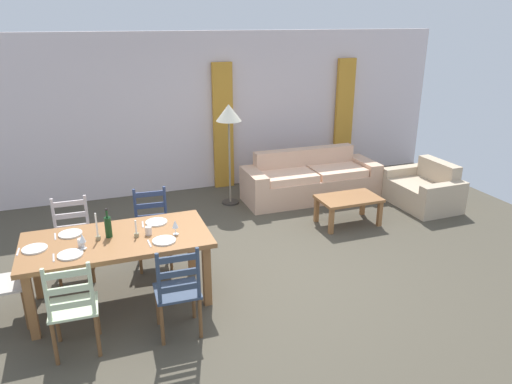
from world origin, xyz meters
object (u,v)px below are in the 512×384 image
wine_bottle (108,227)px  coffee_cup_secondary (81,243)px  dining_chair_far_left (73,239)px  dining_table (117,245)px  coffee_cup_primary (148,231)px  dining_chair_far_right (153,228)px  dining_chair_near_left (73,308)px  armchair_upholstered (425,190)px  dining_chair_near_right (178,291)px  couch (309,181)px  coffee_table (349,201)px  wine_glass_near_left (82,239)px  standing_lamp (229,119)px  wine_glass_near_right (175,225)px

wine_bottle → coffee_cup_secondary: size_ratio=3.51×
dining_chair_far_left → coffee_cup_secondary: 0.90m
dining_table → coffee_cup_primary: 0.35m
dining_table → dining_chair_far_right: bearing=58.0°
dining_chair_near_left → armchair_upholstered: bearing=20.2°
dining_chair_near_right → couch: 4.13m
dining_chair_near_left → coffee_table: (3.81, 1.73, -0.12)m
dining_chair_near_left → dining_chair_far_right: 1.74m
dining_chair_near_right → wine_bottle: (-0.54, 0.85, 0.39)m
dining_chair_far_left → wine_glass_near_left: 0.97m
wine_glass_near_left → coffee_cup_secondary: 0.08m
dining_chair_near_right → standing_lamp: bearing=65.0°
dining_table → standing_lamp: (1.95, 2.38, 0.75)m
dining_chair_far_left → dining_chair_far_right: bearing=-0.0°
coffee_cup_primary → dining_chair_far_right: bearing=80.1°
dining_chair_far_left → standing_lamp: standing_lamp is taller
dining_chair_near_left → dining_chair_far_left: size_ratio=1.00×
wine_glass_near_left → standing_lamp: size_ratio=0.10×
coffee_table → wine_glass_near_right: bearing=-158.2°
coffee_table → standing_lamp: bearing=134.9°
wine_bottle → standing_lamp: 3.13m
coffee_table → armchair_upholstered: size_ratio=0.77×
standing_lamp → dining_chair_near_right: bearing=-115.0°
wine_glass_near_left → couch: 4.36m
coffee_cup_secondary → standing_lamp: size_ratio=0.05×
dining_table → armchair_upholstered: dining_table is taller
dining_chair_near_right → dining_chair_far_right: bearing=90.4°
wine_glass_near_right → standing_lamp: size_ratio=0.10×
wine_glass_near_left → standing_lamp: standing_lamp is taller
dining_chair_far_right → wine_bottle: (-0.53, -0.68, 0.39)m
wine_glass_near_right → coffee_cup_secondary: wine_glass_near_right is taller
dining_chair_far_right → wine_bottle: size_ratio=3.04×
coffee_cup_primary → standing_lamp: (1.63, 2.41, 0.62)m
dining_chair_far_left → coffee_cup_secondary: (0.11, -0.83, 0.32)m
wine_glass_near_left → coffee_cup_primary: 0.67m
dining_chair_far_left → coffee_cup_primary: (0.78, -0.77, 0.32)m
wine_glass_near_left → dining_table: bearing=23.6°
dining_chair_near_left → standing_lamp: (2.41, 3.13, 0.93)m
dining_chair_near_right → couch: (2.83, 2.99, -0.19)m
dining_chair_near_left → armchair_upholstered: 5.74m
dining_table → wine_bottle: bearing=142.7°
dining_chair_far_right → wine_bottle: wine_bottle is taller
dining_chair_near_left → coffee_cup_primary: (0.79, 0.71, 0.32)m
coffee_table → dining_chair_far_right: bearing=-175.1°
coffee_cup_secondary → coffee_cup_primary: bearing=5.5°
wine_bottle → dining_chair_near_left: bearing=-116.2°
dining_chair_near_right → wine_glass_near_left: dining_chair_near_right is taller
coffee_cup_primary → couch: 3.75m
dining_chair_near_right → coffee_table: bearing=31.7°
dining_table → dining_chair_far_left: size_ratio=1.98×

